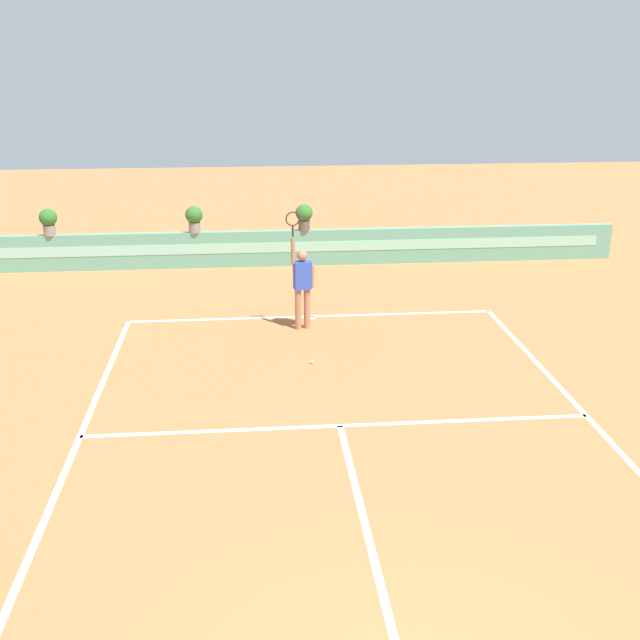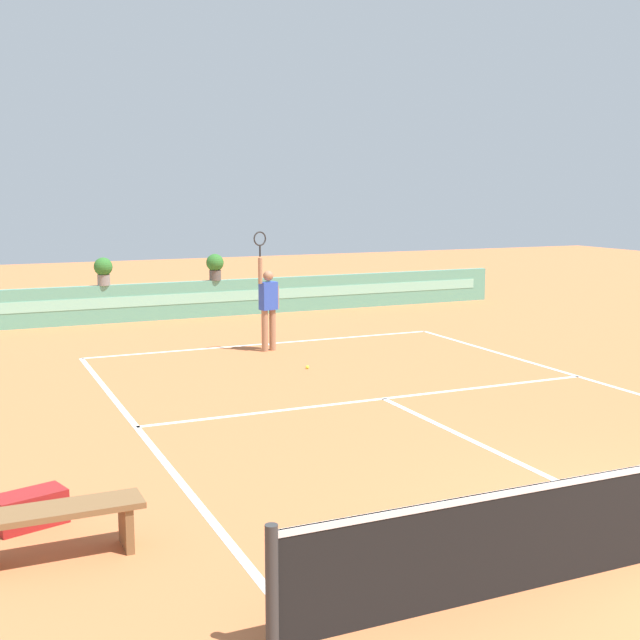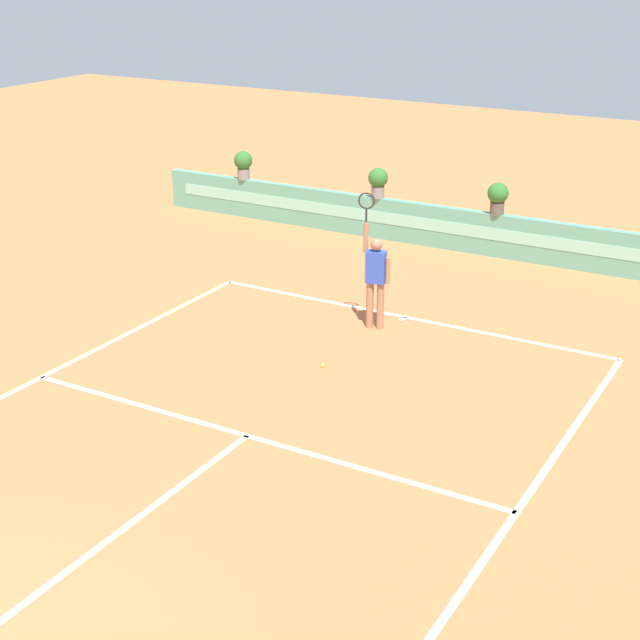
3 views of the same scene
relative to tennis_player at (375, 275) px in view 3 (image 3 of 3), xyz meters
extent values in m
plane|color=#C66B3D|center=(0.28, -5.12, -1.05)|extent=(60.00, 60.00, 0.00)
cube|color=white|center=(0.28, 0.77, -1.05)|extent=(8.22, 0.10, 0.01)
cube|color=white|center=(0.28, -4.72, -1.05)|extent=(8.22, 0.10, 0.01)
cube|color=white|center=(0.28, -7.92, -1.05)|extent=(0.10, 6.40, 0.01)
cube|color=white|center=(-3.83, -5.17, -1.05)|extent=(0.10, 11.89, 0.01)
cube|color=white|center=(4.39, -5.17, -1.05)|extent=(0.10, 11.89, 0.01)
cube|color=white|center=(0.28, 0.67, -1.05)|extent=(0.10, 0.20, 0.01)
cube|color=#599E84|center=(0.28, 5.27, -0.55)|extent=(18.00, 0.20, 1.00)
cube|color=#87CCB2|center=(0.28, 5.17, -0.50)|extent=(17.10, 0.01, 0.28)
cylinder|color=#9E7051|center=(0.10, 0.02, -0.60)|extent=(0.14, 0.14, 0.90)
cylinder|color=#9E7051|center=(-0.09, -0.02, -0.60)|extent=(0.14, 0.14, 0.90)
cube|color=#2D4CB7|center=(0.01, 0.00, 0.15)|extent=(0.40, 0.30, 0.60)
sphere|color=#9E7051|center=(0.01, 0.00, 0.58)|extent=(0.22, 0.22, 0.22)
cylinder|color=#9E7051|center=(-0.19, -0.04, 0.70)|extent=(0.09, 0.09, 0.55)
cylinder|color=black|center=(-0.19, -0.04, 1.12)|extent=(0.04, 0.04, 0.24)
torus|color=#262626|center=(-0.19, -0.04, 1.38)|extent=(0.31, 0.10, 0.31)
cylinder|color=#9E7051|center=(0.22, 0.05, 0.10)|extent=(0.09, 0.09, 0.50)
sphere|color=#CCE033|center=(0.04, -2.04, -1.02)|extent=(0.07, 0.07, 0.07)
cylinder|color=#514C47|center=(0.43, 5.27, 0.09)|extent=(0.32, 0.32, 0.28)
sphere|color=#2D6B28|center=(0.43, 5.27, 0.43)|extent=(0.48, 0.48, 0.48)
cylinder|color=gray|center=(-2.58, 5.27, 0.09)|extent=(0.32, 0.32, 0.28)
sphere|color=#2D6B28|center=(-2.58, 5.27, 0.43)|extent=(0.48, 0.48, 0.48)
cylinder|color=gray|center=(-6.45, 5.27, 0.09)|extent=(0.32, 0.32, 0.28)
sphere|color=#2D6B28|center=(-6.45, 5.27, 0.43)|extent=(0.48, 0.48, 0.48)
camera|label=1|loc=(-1.08, -16.03, 4.71)|focal=44.05mm
camera|label=2|loc=(-6.16, -16.53, 2.37)|focal=46.48mm
camera|label=3|loc=(7.40, -15.06, 5.76)|focal=54.08mm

